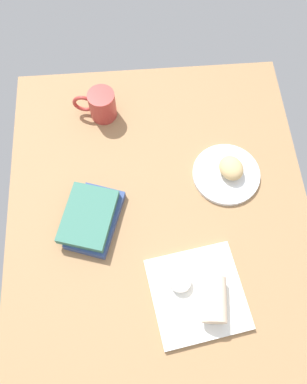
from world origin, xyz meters
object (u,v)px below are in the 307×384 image
object	(u,v)px
round_plate	(226,174)
coffee_mug	(101,105)
square_plate	(197,294)
sauce_cup	(180,282)
book_stack	(92,218)
breakfast_wrap	(214,300)
scone_pastry	(231,168)

from	to	relation	value
round_plate	coffee_mug	xyz separation A→B (cm)	(-25.64, -37.48, 4.53)
round_plate	square_plate	distance (cm)	37.90
square_plate	sauce_cup	size ratio (longest dim) A/B	4.22
round_plate	square_plate	world-z (taller)	square_plate
sauce_cup	square_plate	bearing A→B (deg)	55.57
round_plate	book_stack	distance (cm)	43.06
breakfast_wrap	coffee_mug	xyz separation A→B (cm)	(-63.65, -27.88, 0.35)
sauce_cup	breakfast_wrap	distance (cm)	10.07
scone_pastry	square_plate	xyz separation A→B (cm)	(35.88, -14.28, -3.14)
square_plate	sauce_cup	xyz separation A→B (cm)	(-3.11, -4.53, 2.18)
breakfast_wrap	book_stack	bearing A→B (deg)	147.76
scone_pastry	sauce_cup	xyz separation A→B (cm)	(32.77, -18.81, -0.96)
round_plate	scone_pastry	size ratio (longest dim) A/B	2.51
sauce_cup	book_stack	world-z (taller)	book_stack
round_plate	breakfast_wrap	bearing A→B (deg)	-14.16
scone_pastry	breakfast_wrap	bearing A→B (deg)	-15.53
sauce_cup	breakfast_wrap	bearing A→B (deg)	55.57
scone_pastry	square_plate	world-z (taller)	scone_pastry
breakfast_wrap	book_stack	size ratio (longest dim) A/B	0.49
round_plate	book_stack	size ratio (longest dim) A/B	0.88
coffee_mug	breakfast_wrap	bearing A→B (deg)	23.66
scone_pastry	round_plate	bearing A→B (deg)	-71.52
sauce_cup	book_stack	distance (cm)	31.03
sauce_cup	book_stack	xyz separation A→B (cm)	(-20.24, -23.51, -0.29)
square_plate	coffee_mug	size ratio (longest dim) A/B	1.75
square_plate	coffee_mug	world-z (taller)	coffee_mug
book_stack	scone_pastry	bearing A→B (deg)	106.49
breakfast_wrap	sauce_cup	bearing A→B (deg)	152.54
round_plate	book_stack	world-z (taller)	book_stack
book_stack	sauce_cup	bearing A→B (deg)	49.27
square_plate	breakfast_wrap	world-z (taller)	breakfast_wrap
book_stack	coffee_mug	size ratio (longest dim) A/B	1.68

